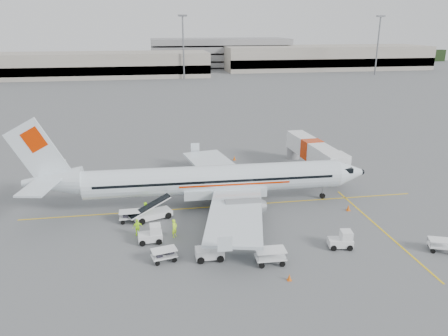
{
  "coord_description": "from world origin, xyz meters",
  "views": [
    {
      "loc": [
        -7.86,
        -44.08,
        19.3
      ],
      "look_at": [
        0.0,
        2.0,
        3.8
      ],
      "focal_mm": 35.0,
      "sensor_mm": 36.0,
      "label": 1
    }
  ],
  "objects": [
    {
      "name": "jet_bridge",
      "position": [
        13.42,
        9.9,
        2.19
      ],
      "size": [
        4.28,
        16.85,
        4.38
      ],
      "primitive_type": null,
      "rotation": [
        0.0,
        0.0,
        0.07
      ],
      "color": "white",
      "rests_on": "ground"
    },
    {
      "name": "crew_b",
      "position": [
        -8.89,
        -1.5,
        0.83
      ],
      "size": [
        0.97,
        1.02,
        1.67
      ],
      "primitive_type": "imported",
      "rotation": [
        0.0,
        0.0,
        -1.0
      ],
      "color": "#AFEB1F",
      "rests_on": "ground"
    },
    {
      "name": "tug_fore",
      "position": [
        8.43,
        -11.08,
        0.83
      ],
      "size": [
        2.3,
        1.53,
        1.65
      ],
      "primitive_type": null,
      "rotation": [
        0.0,
        0.0,
        -0.15
      ],
      "color": "white",
      "rests_on": "ground"
    },
    {
      "name": "parking_garage",
      "position": [
        25.0,
        160.0,
        7.0
      ],
      "size": [
        62.0,
        24.0,
        14.0
      ],
      "primitive_type": null,
      "color": "slate",
      "rests_on": "ground"
    },
    {
      "name": "mast_center",
      "position": [
        5.0,
        118.0,
        11.0
      ],
      "size": [
        3.2,
        1.2,
        22.0
      ],
      "primitive_type": null,
      "color": "slate",
      "rests_on": "ground"
    },
    {
      "name": "terminal_east",
      "position": [
        70.0,
        145.0,
        5.0
      ],
      "size": [
        90.0,
        26.0,
        10.0
      ],
      "primitive_type": null,
      "color": "gray",
      "rests_on": "ground"
    },
    {
      "name": "cart_empty_a",
      "position": [
        1.46,
        -12.68,
        0.66
      ],
      "size": [
        2.58,
        1.57,
        1.33
      ],
      "primitive_type": null,
      "rotation": [
        0.0,
        0.0,
        -0.02
      ],
      "color": "white",
      "rests_on": "ground"
    },
    {
      "name": "belt_loader",
      "position": [
        -8.24,
        -2.0,
        1.44
      ],
      "size": [
        5.68,
        3.76,
        2.88
      ],
      "primitive_type": null,
      "rotation": [
        0.0,
        0.0,
        0.36
      ],
      "color": "white",
      "rests_on": "ground"
    },
    {
      "name": "tug_aft",
      "position": [
        -8.49,
        -7.15,
        0.85
      ],
      "size": [
        2.25,
        1.35,
        1.7
      ],
      "primitive_type": null,
      "rotation": [
        0.0,
        0.0,
        0.04
      ],
      "color": "white",
      "rests_on": "ground"
    },
    {
      "name": "crew_c",
      "position": [
        -2.07,
        -4.97,
        0.94
      ],
      "size": [
        1.03,
        1.37,
        1.88
      ],
      "primitive_type": "imported",
      "rotation": [
        0.0,
        0.0,
        1.88
      ],
      "color": "#AFEB1F",
      "rests_on": "ground"
    },
    {
      "name": "terminal_west",
      "position": [
        -40.0,
        130.0,
        4.5
      ],
      "size": [
        110.0,
        22.0,
        9.0
      ],
      "primitive_type": null,
      "color": "gray",
      "rests_on": "ground"
    },
    {
      "name": "crew_d",
      "position": [
        -9.66,
        -5.54,
        0.84
      ],
      "size": [
        1.06,
        0.64,
        1.68
      ],
      "primitive_type": "imported",
      "rotation": [
        0.0,
        0.0,
        3.39
      ],
      "color": "#AFEB1F",
      "rests_on": "ground"
    },
    {
      "name": "treeline",
      "position": [
        0.0,
        175.0,
        3.0
      ],
      "size": [
        300.0,
        3.0,
        6.0
      ],
      "primitive_type": null,
      "color": "black",
      "rests_on": "ground"
    },
    {
      "name": "cone_port",
      "position": [
        4.08,
        16.73,
        0.35
      ],
      "size": [
        0.42,
        0.42,
        0.69
      ],
      "primitive_type": "cone",
      "color": "orange",
      "rests_on": "ground"
    },
    {
      "name": "aircraft",
      "position": [
        -1.26,
        0.61,
        5.12
      ],
      "size": [
        37.83,
        29.98,
        10.25
      ],
      "primitive_type": null,
      "rotation": [
        0.0,
        0.0,
        -0.02
      ],
      "color": "white",
      "rests_on": "ground"
    },
    {
      "name": "tug_mid",
      "position": [
        -3.49,
        -11.07,
        0.94
      ],
      "size": [
        2.45,
        1.42,
        1.88
      ],
      "primitive_type": null,
      "rotation": [
        0.0,
        0.0,
        -0.01
      ],
      "color": "white",
      "rests_on": "ground"
    },
    {
      "name": "ground",
      "position": [
        0.0,
        0.0,
        0.0
      ],
      "size": [
        360.0,
        360.0,
        0.0
      ],
      "primitive_type": "plane",
      "color": "#56595B"
    },
    {
      "name": "crew_a",
      "position": [
        -6.21,
        -6.44,
        0.9
      ],
      "size": [
        0.75,
        0.79,
        1.81
      ],
      "primitive_type": "imported",
      "rotation": [
        0.0,
        0.0,
        0.91
      ],
      "color": "#AFEB1F",
      "rests_on": "ground"
    },
    {
      "name": "stripe_cross",
      "position": [
        14.0,
        -8.0,
        0.01
      ],
      "size": [
        0.2,
        20.0,
        0.01
      ],
      "primitive_type": "cube",
      "color": "yellow",
      "rests_on": "ground"
    },
    {
      "name": "cart_loaded_b",
      "position": [
        -10.44,
        -2.3,
        0.58
      ],
      "size": [
        2.26,
        1.36,
        1.17
      ],
      "primitive_type": null,
      "rotation": [
        0.0,
        0.0,
        0.02
      ],
      "color": "white",
      "rests_on": "ground"
    },
    {
      "name": "mast_east",
      "position": [
        80.0,
        118.0,
        11.0
      ],
      "size": [
        3.2,
        1.2,
        22.0
      ],
      "primitive_type": null,
      "color": "slate",
      "rests_on": "ground"
    },
    {
      "name": "cart_loaded_a",
      "position": [
        -7.35,
        -10.76,
        0.55
      ],
      "size": [
        2.34,
        1.69,
        1.11
      ],
      "primitive_type": null,
      "rotation": [
        0.0,
        0.0,
        0.22
      ],
      "color": "white",
      "rests_on": "ground"
    },
    {
      "name": "cone_nose",
      "position": [
        12.77,
        -3.44,
        0.35
      ],
      "size": [
        0.43,
        0.43,
        0.69
      ],
      "primitive_type": "cone",
      "color": "orange",
      "rests_on": "ground"
    },
    {
      "name": "cart_empty_b",
      "position": [
        17.01,
        -13.19,
        0.56
      ],
      "size": [
        2.47,
        1.96,
        1.13
      ],
      "primitive_type": null,
      "rotation": [
        0.0,
        0.0,
        -0.36
      ],
      "color": "white",
      "rests_on": "ground"
    },
    {
      "name": "stripe_lead",
      "position": [
        0.0,
        0.0,
        0.01
      ],
      "size": [
        44.0,
        0.2,
        0.01
      ],
      "primitive_type": "cube",
      "color": "yellow",
      "rests_on": "ground"
    },
    {
      "name": "cone_stbd",
      "position": [
        2.27,
        -15.42,
        0.29
      ],
      "size": [
        0.36,
        0.36,
        0.59
      ],
      "primitive_type": "cone",
      "color": "orange",
      "rests_on": "ground"
    }
  ]
}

